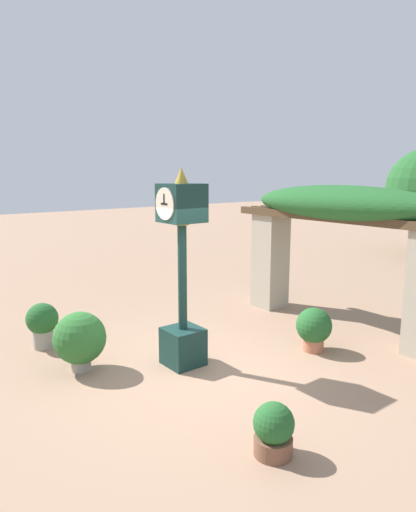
# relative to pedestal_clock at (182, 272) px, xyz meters

# --- Properties ---
(ground_plane) EXTENTS (60.00, 60.00, 0.00)m
(ground_plane) POSITION_rel_pedestal_clock_xyz_m (0.38, 0.10, -1.51)
(ground_plane) COLOR #9E7A60
(pedestal_clock) EXTENTS (0.58, 0.63, 3.09)m
(pedestal_clock) POSITION_rel_pedestal_clock_xyz_m (0.00, 0.00, 0.00)
(pedestal_clock) COLOR #14332D
(pedestal_clock) RESTS_ON ground
(pergola) EXTENTS (4.86, 1.21, 2.78)m
(pergola) POSITION_rel_pedestal_clock_xyz_m (0.38, 3.40, 0.51)
(pergola) COLOR #A89E89
(pergola) RESTS_ON ground
(potted_plant_near_left) EXTENTS (0.80, 0.80, 0.93)m
(potted_plant_near_left) POSITION_rel_pedestal_clock_xyz_m (-0.77, -1.38, -0.99)
(potted_plant_near_left) COLOR gray
(potted_plant_near_left) RESTS_ON ground
(potted_plant_near_right) EXTENTS (0.61, 0.61, 0.76)m
(potted_plant_near_right) POSITION_rel_pedestal_clock_xyz_m (0.91, 2.08, -1.09)
(potted_plant_near_right) COLOR #B26B4C
(potted_plant_near_right) RESTS_ON ground
(potted_plant_far_left) EXTENTS (0.45, 0.45, 0.60)m
(potted_plant_far_left) POSITION_rel_pedestal_clock_xyz_m (2.55, -0.59, -1.21)
(potted_plant_far_left) COLOR brown
(potted_plant_far_left) RESTS_ON ground
(potted_plant_far_right) EXTENTS (0.55, 0.55, 0.80)m
(potted_plant_far_right) POSITION_rel_pedestal_clock_xyz_m (-2.06, -1.53, -1.05)
(potted_plant_far_right) COLOR gray
(potted_plant_far_right) RESTS_ON ground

